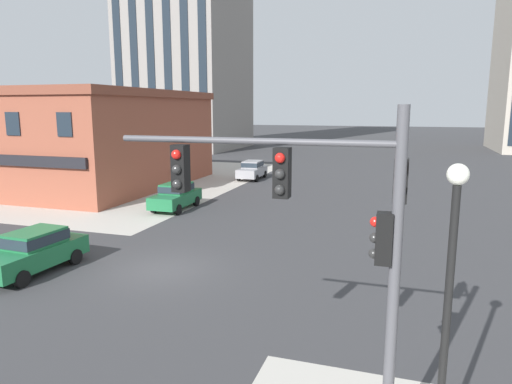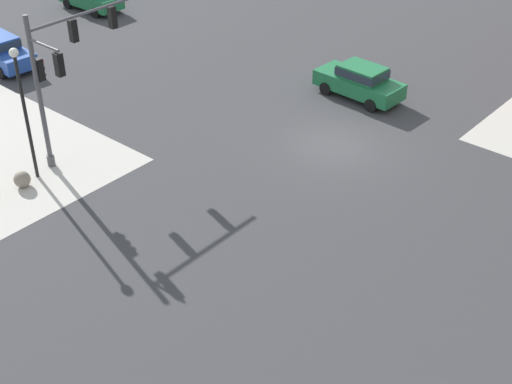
{
  "view_description": "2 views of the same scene",
  "coord_description": "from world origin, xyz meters",
  "views": [
    {
      "loc": [
        9.17,
        -15.76,
        6.44
      ],
      "look_at": [
        2.09,
        5.97,
        2.29
      ],
      "focal_mm": 32.42,
      "sensor_mm": 36.0,
      "label": 1
    },
    {
      "loc": [
        23.39,
        15.57,
        15.78
      ],
      "look_at": [
        7.87,
        2.3,
        2.4
      ],
      "focal_mm": 51.16,
      "sensor_mm": 36.0,
      "label": 2
    }
  ],
  "objects": [
    {
      "name": "ground_plane",
      "position": [
        0.0,
        0.0,
        0.0
      ],
      "size": [
        320.0,
        320.0,
        0.0
      ],
      "primitive_type": "plane",
      "color": "#38383A"
    },
    {
      "name": "traffic_signal_main",
      "position": [
        8.12,
        -7.68,
        4.17
      ],
      "size": [
        5.37,
        2.09,
        6.5
      ],
      "color": "#4C4C51",
      "rests_on": "ground"
    },
    {
      "name": "bollard_sphere_curb_a",
      "position": [
        10.81,
        -7.43,
        0.33
      ],
      "size": [
        0.67,
        0.67,
        0.67
      ],
      "primitive_type": "sphere",
      "color": "gray",
      "rests_on": "ground"
    },
    {
      "name": "street_lamp_corner_near",
      "position": [
        10.0,
        -7.63,
        3.47
      ],
      "size": [
        0.36,
        0.36,
        5.56
      ],
      "color": "black",
      "rests_on": "ground"
    },
    {
      "name": "car_main_northbound_far",
      "position": [
        -4.67,
        -1.76,
        0.92
      ],
      "size": [
        2.05,
        4.48,
        1.68
      ],
      "color": "#1E6B3D",
      "rests_on": "ground"
    },
    {
      "name": "car_cross_westbound",
      "position": [
        4.51,
        -18.43,
        0.92
      ],
      "size": [
        2.12,
        4.51,
        1.68
      ],
      "color": "#23479E",
      "rests_on": "ground"
    }
  ]
}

